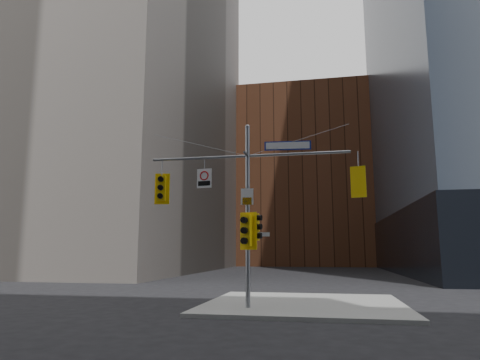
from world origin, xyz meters
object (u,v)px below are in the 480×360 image
at_px(signal_assembly, 248,195).
at_px(traffic_light_east_arm, 359,182).
at_px(traffic_light_pole_front, 247,231).
at_px(regulatory_sign_arm, 204,178).
at_px(traffic_light_west_arm, 161,188).
at_px(traffic_light_pole_side, 256,227).
at_px(street_sign_blade, 288,146).

height_order(signal_assembly, traffic_light_east_arm, signal_assembly).
bearing_deg(traffic_light_east_arm, traffic_light_pole_front, 18.07).
relative_size(traffic_light_east_arm, regulatory_sign_arm, 1.51).
height_order(traffic_light_west_arm, traffic_light_east_arm, traffic_light_west_arm).
height_order(traffic_light_pole_side, street_sign_blade, street_sign_blade).
relative_size(signal_assembly, traffic_light_pole_side, 7.66).
bearing_deg(traffic_light_east_arm, regulatory_sign_arm, 14.68).
bearing_deg(signal_assembly, traffic_light_pole_side, -0.68).
relative_size(traffic_light_east_arm, traffic_light_pole_side, 1.13).
distance_m(traffic_light_east_arm, traffic_light_pole_front, 4.63).
distance_m(signal_assembly, traffic_light_east_arm, 4.28).
bearing_deg(traffic_light_west_arm, street_sign_blade, -10.69).
xyz_separation_m(traffic_light_west_arm, street_sign_blade, (5.21, -0.01, 1.55)).
relative_size(traffic_light_pole_side, regulatory_sign_arm, 1.33).
xyz_separation_m(traffic_light_west_arm, regulatory_sign_arm, (1.83, -0.03, 0.38)).
xyz_separation_m(signal_assembly, regulatory_sign_arm, (-1.78, -0.02, 0.76)).
relative_size(signal_assembly, traffic_light_west_arm, 6.22).
relative_size(street_sign_blade, regulatory_sign_arm, 2.33).
distance_m(traffic_light_west_arm, traffic_light_pole_side, 4.25).
relative_size(traffic_light_pole_front, street_sign_blade, 0.79).
bearing_deg(traffic_light_pole_front, regulatory_sign_arm, -174.86).
bearing_deg(traffic_light_east_arm, signal_assembly, 14.50).
bearing_deg(traffic_light_pole_front, traffic_light_pole_side, 52.28).
bearing_deg(regulatory_sign_arm, traffic_light_pole_side, 8.19).
bearing_deg(street_sign_blade, traffic_light_west_arm, 175.31).
relative_size(traffic_light_pole_front, regulatory_sign_arm, 1.84).
distance_m(traffic_light_pole_side, traffic_light_pole_front, 0.44).
bearing_deg(traffic_light_pole_side, traffic_light_east_arm, -75.59).
bearing_deg(signal_assembly, traffic_light_east_arm, 0.02).
bearing_deg(traffic_light_west_arm, traffic_light_pole_front, -15.01).
bearing_deg(regulatory_sign_arm, traffic_light_pole_front, -0.14).
distance_m(street_sign_blade, regulatory_sign_arm, 3.58).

